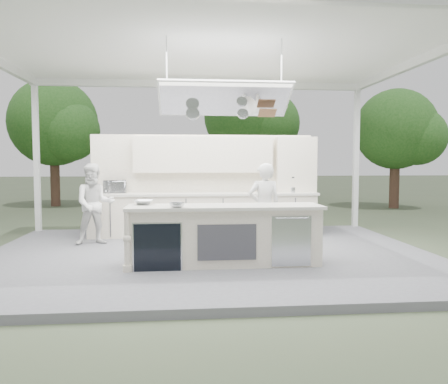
{
  "coord_description": "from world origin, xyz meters",
  "views": [
    {
      "loc": [
        -0.46,
        -7.79,
        1.77
      ],
      "look_at": [
        0.31,
        0.4,
        1.19
      ],
      "focal_mm": 35.0,
      "sensor_mm": 36.0,
      "label": 1
    }
  ],
  "objects": [
    {
      "name": "ground",
      "position": [
        0.0,
        0.0,
        0.0
      ],
      "size": [
        90.0,
        90.0,
        0.0
      ],
      "primitive_type": "plane",
      "color": "#404B33",
      "rests_on": "ground"
    },
    {
      "name": "stage_deck",
      "position": [
        0.0,
        0.0,
        0.06
      ],
      "size": [
        8.0,
        6.0,
        0.12
      ],
      "primitive_type": "cube",
      "color": "slate",
      "rests_on": "ground"
    },
    {
      "name": "tent",
      "position": [
        0.0,
        -0.01,
        3.71
      ],
      "size": [
        8.2,
        6.2,
        3.86
      ],
      "color": "white",
      "rests_on": "ground"
    },
    {
      "name": "demo_island",
      "position": [
        0.18,
        -0.91,
        0.6
      ],
      "size": [
        3.1,
        0.79,
        0.95
      ],
      "color": "#F2EACD",
      "rests_on": "stage_deck"
    },
    {
      "name": "back_counter",
      "position": [
        0.0,
        1.9,
        0.6
      ],
      "size": [
        5.08,
        0.72,
        0.95
      ],
      "color": "#F2EACD",
      "rests_on": "stage_deck"
    },
    {
      "name": "back_wall_unit",
      "position": [
        0.44,
        2.11,
        1.57
      ],
      "size": [
        5.05,
        0.48,
        2.25
      ],
      "color": "#F2EACD",
      "rests_on": "stage_deck"
    },
    {
      "name": "tree_cluster",
      "position": [
        -0.16,
        9.77,
        3.29
      ],
      "size": [
        19.55,
        9.4,
        5.85
      ],
      "color": "#472E23",
      "rests_on": "ground"
    },
    {
      "name": "head_chef",
      "position": [
        1.03,
        0.08,
        0.93
      ],
      "size": [
        0.6,
        0.4,
        1.62
      ],
      "primitive_type": "imported",
      "rotation": [
        0.0,
        0.0,
        3.16
      ],
      "color": "white",
      "rests_on": "stage_deck"
    },
    {
      "name": "sous_chef",
      "position": [
        -2.21,
        1.03,
        0.92
      ],
      "size": [
        0.91,
        0.78,
        1.61
      ],
      "primitive_type": "imported",
      "rotation": [
        0.0,
        0.0,
        0.25
      ],
      "color": "silver",
      "rests_on": "stage_deck"
    },
    {
      "name": "toaster_oven",
      "position": [
        -1.97,
        2.08,
        1.21
      ],
      "size": [
        0.54,
        0.4,
        0.28
      ],
      "primitive_type": "imported",
      "rotation": [
        0.0,
        0.0,
        0.14
      ],
      "color": "silver",
      "rests_on": "back_counter"
    },
    {
      "name": "bowl_large",
      "position": [
        -1.1,
        -0.67,
        1.11
      ],
      "size": [
        0.36,
        0.36,
        0.08
      ],
      "primitive_type": "imported",
      "rotation": [
        0.0,
        0.0,
        -0.18
      ],
      "color": "#B8BBBF",
      "rests_on": "demo_island"
    },
    {
      "name": "bowl_small",
      "position": [
        -0.55,
        -1.15,
        1.11
      ],
      "size": [
        0.31,
        0.31,
        0.07
      ],
      "primitive_type": "imported",
      "rotation": [
        0.0,
        0.0,
        -0.4
      ],
      "color": "#B1B4B8",
      "rests_on": "demo_island"
    }
  ]
}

